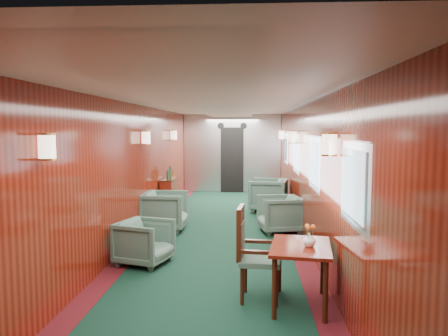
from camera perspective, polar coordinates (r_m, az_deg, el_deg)
name	(u,v)px	position (r m, az deg, el deg)	size (l,w,h in m)	color
room	(219,148)	(7.56, -0.65, 2.64)	(12.00, 12.10, 2.40)	black
bulkhead	(232,154)	(13.48, 1.08, 1.86)	(2.98, 0.17, 2.39)	silver
windows_right	(304,158)	(7.87, 10.36, 1.31)	(0.02, 8.60, 0.80)	silver
wall_sconces	(221,138)	(8.12, -0.37, 3.91)	(2.97, 7.97, 0.25)	beige
dining_table	(301,255)	(4.98, 9.98, -11.13)	(0.76, 0.99, 0.69)	maroon
side_chair	(251,249)	(5.11, 3.60, -10.55)	(0.52, 0.55, 1.08)	#1C4138
credenza	(169,195)	(10.28, -7.17, -3.53)	(0.29, 0.91, 1.09)	maroon
flower_vase	(309,240)	(4.90, 11.06, -9.18)	(0.14, 0.14, 0.15)	white
armchair_left_near	(145,242)	(6.54, -10.32, -9.50)	(0.69, 0.71, 0.65)	#1C4138
armchair_left_far	(165,211)	(8.57, -7.72, -5.56)	(0.81, 0.83, 0.76)	#1C4138
armchair_right_near	(279,214)	(8.40, 7.25, -5.98)	(0.75, 0.77, 0.70)	#1C4138
armchair_right_far	(268,195)	(10.46, 5.78, -3.52)	(0.83, 0.86, 0.78)	#1C4138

